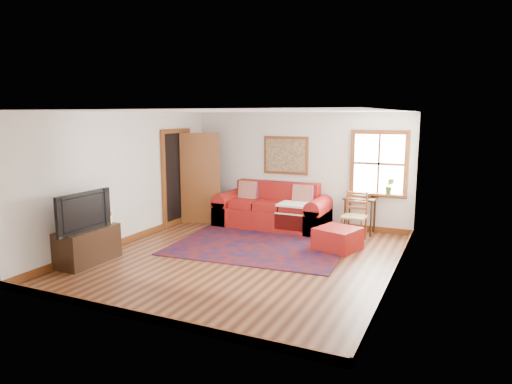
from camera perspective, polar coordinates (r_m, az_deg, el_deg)
The scene contains 13 objects.
ground at distance 7.98m, azimuth -1.43°, elevation -8.19°, with size 5.50×5.50×0.00m, color #411F11.
room_envelope at distance 7.65m, azimuth -1.43°, elevation 3.70°, with size 5.04×5.54×2.52m.
window at distance 9.72m, azimuth 15.23°, elevation 2.61°, with size 1.18×0.20×1.38m.
doorway at distance 10.33m, azimuth -8.11°, elevation 1.87°, with size 0.89×1.08×2.14m.
framed_artwork at distance 10.25m, azimuth 3.72°, elevation 4.59°, with size 1.05×0.07×0.85m.
persian_rug at distance 8.71m, azimuth 0.48°, elevation -6.60°, with size 3.15×2.52×0.02m, color #57110C.
red_leather_sofa at distance 10.07m, azimuth 2.10°, elevation -2.56°, with size 2.47×1.02×0.97m.
red_ottoman at distance 8.52m, azimuth 10.16°, elevation -5.77°, with size 0.71×0.71×0.40m, color maroon.
side_table at distance 9.69m, azimuth 12.90°, elevation -1.38°, with size 0.63×0.48×0.76m.
ladder_back_chair at distance 9.15m, azimuth 12.26°, elevation -2.73°, with size 0.46×0.44×0.96m.
media_cabinet at distance 8.12m, azimuth -20.27°, elevation -6.31°, with size 0.48×1.07×0.59m, color #311C10.
television at distance 7.85m, azimuth -21.27°, elevation -2.26°, with size 1.12×0.15×0.64m, color black.
candle_hurricane at distance 8.31m, azimuth -17.97°, elevation -3.12°, with size 0.12×0.12×0.18m.
Camera 1 is at (3.35, -6.82, 2.43)m, focal length 32.00 mm.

